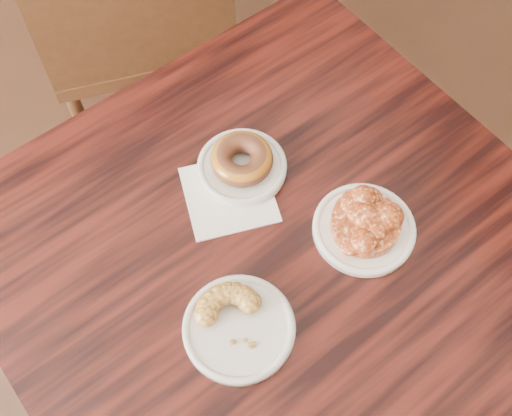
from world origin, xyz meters
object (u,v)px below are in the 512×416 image
cafe_table (276,327)px  apple_fritter (366,222)px  chair_far (132,14)px  cruller_fragment (239,324)px  glazed_donut (242,159)px

cafe_table → apple_fritter: apple_fritter is taller
chair_far → cruller_fragment: bearing=91.5°
cruller_fragment → apple_fritter: bearing=12.2°
chair_far → cruller_fragment: size_ratio=7.52×
cruller_fragment → cafe_table: bearing=34.5°
cafe_table → apple_fritter: (0.14, -0.03, 0.41)m
cafe_table → cruller_fragment: bearing=-155.8°
cafe_table → glazed_donut: (0.01, 0.17, 0.41)m
cafe_table → apple_fritter: size_ratio=5.64×
glazed_donut → apple_fritter: 0.23m
glazed_donut → cruller_fragment: 0.29m
glazed_donut → cruller_fragment: glazed_donut is taller
cafe_table → chair_far: 0.92m
cafe_table → chair_far: (0.06, 0.91, 0.08)m
cafe_table → glazed_donut: size_ratio=8.32×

